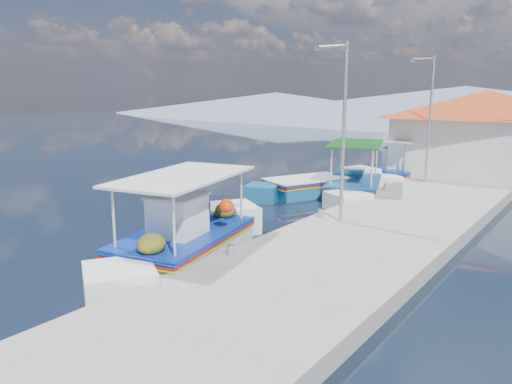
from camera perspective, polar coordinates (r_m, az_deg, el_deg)
The scene contains 10 objects.
ground at distance 18.36m, azimuth -6.15°, elevation -3.94°, with size 160.00×160.00×0.00m, color black.
quay at distance 20.45m, azimuth 18.11°, elevation -2.10°, with size 5.00×44.00×0.50m, color #A29F97.
bollards at distance 20.42m, azimuth 11.93°, elevation -0.62°, with size 0.20×17.20×0.30m.
main_caique at distance 15.02m, azimuth -8.00°, elevation -5.50°, with size 3.70×8.30×2.80m.
caique_green_canopy at distance 23.57m, azimuth 11.47°, elevation 0.50°, with size 3.86×7.07×2.81m.
caique_blue_hull at distance 23.58m, azimuth 5.94°, elevation 0.48°, with size 3.87×6.34×1.24m.
caique_far at distance 28.33m, azimuth 16.05°, elevation 2.32°, with size 2.64×7.34×2.58m.
harbor_building at distance 28.61m, azimuth 24.88°, elevation 6.41°, with size 10.49×10.49×4.40m.
lamp_post_near at distance 16.75m, azimuth 9.88°, elevation 7.81°, with size 1.21×0.14×6.00m.
lamp_post_far at distance 25.10m, azimuth 19.35°, elevation 8.67°, with size 1.21×0.14×6.00m.
Camera 1 is at (12.05, -12.91, 5.04)m, focal length 34.50 mm.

